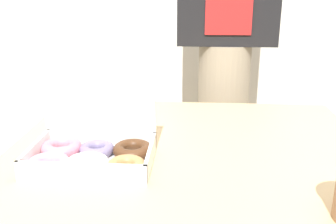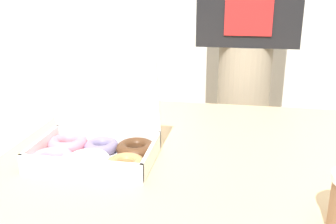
# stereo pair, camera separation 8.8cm
# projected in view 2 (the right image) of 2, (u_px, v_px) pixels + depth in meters

# --- Properties ---
(donut_box) EXTENTS (0.32, 0.23, 0.24)m
(donut_box) POSITION_uv_depth(u_px,v_px,m) (95.00, 146.00, 0.96)
(donut_box) COLOR white
(donut_box) RESTS_ON table
(person_customer) EXTENTS (0.39, 0.21, 1.74)m
(person_customer) POSITION_uv_depth(u_px,v_px,m) (246.00, 45.00, 1.56)
(person_customer) COLOR gray
(person_customer) RESTS_ON ground_plane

